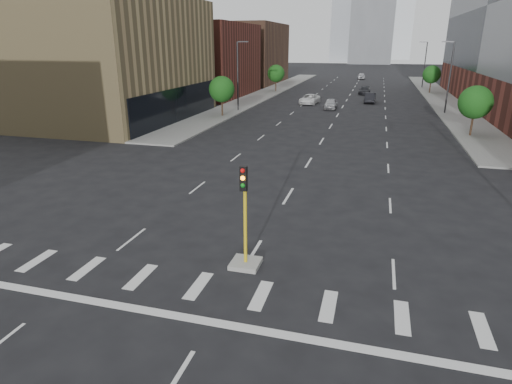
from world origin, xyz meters
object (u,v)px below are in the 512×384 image
at_px(car_near_left, 331,104).
at_px(car_mid_right, 370,98).
at_px(median_traffic_signal, 245,245).
at_px(car_distant, 361,76).
at_px(car_far_left, 310,99).
at_px(car_deep_right, 364,91).

bearing_deg(car_near_left, car_mid_right, 57.09).
height_order(car_near_left, car_mid_right, car_mid_right).
bearing_deg(car_mid_right, median_traffic_signal, -92.66).
xyz_separation_m(car_near_left, car_distant, (1.87, 54.91, 0.06)).
bearing_deg(car_distant, car_near_left, -95.95).
distance_m(car_near_left, car_distant, 54.94).
bearing_deg(car_near_left, car_far_left, 129.75).
height_order(median_traffic_signal, car_mid_right, median_traffic_signal).
bearing_deg(car_near_left, median_traffic_signal, -88.59).
xyz_separation_m(car_near_left, car_mid_right, (5.21, 8.18, 0.03)).
distance_m(car_near_left, car_mid_right, 9.70).
distance_m(median_traffic_signal, car_near_left, 46.51).
bearing_deg(car_mid_right, car_far_left, -155.40).
xyz_separation_m(car_far_left, car_distant, (5.55, 50.56, 0.07)).
relative_size(car_mid_right, car_far_left, 0.88).
xyz_separation_m(car_near_left, car_far_left, (-3.67, 4.35, -0.01)).
relative_size(median_traffic_signal, car_far_left, 0.86).
distance_m(car_far_left, car_deep_right, 17.21).
distance_m(car_mid_right, car_deep_right, 11.67).
bearing_deg(median_traffic_signal, car_deep_right, 87.89).
xyz_separation_m(car_mid_right, car_distant, (-3.33, 46.72, 0.03)).
bearing_deg(median_traffic_signal, car_near_left, 91.85).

